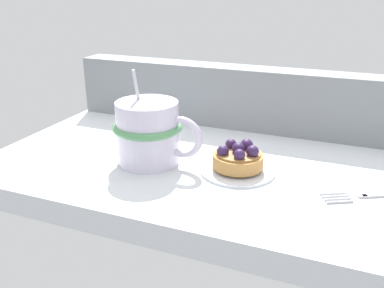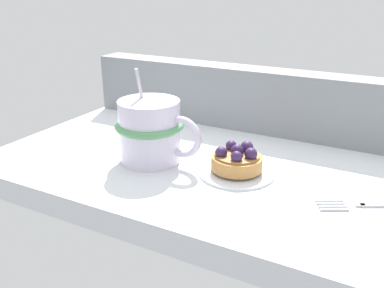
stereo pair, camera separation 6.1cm
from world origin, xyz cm
name	(u,v)px [view 1 (the left image)]	position (x,y,z in cm)	size (l,w,h in cm)	color
ground_plane	(225,172)	(0.00, 0.00, -1.80)	(71.86, 39.92, 3.60)	silver
window_rail_back	(255,99)	(0.00, 17.09, 5.63)	(70.43, 5.74, 11.25)	gray
dessert_plate	(237,169)	(2.72, -2.85, 0.39)	(10.92, 10.92, 0.84)	silver
raspberry_tart	(238,157)	(2.74, -2.83, 2.26)	(7.32, 7.32, 3.68)	#B77F42
coffee_mug	(149,132)	(-10.65, -4.51, 4.88)	(13.97, 10.47, 14.11)	silver
dessert_fork	(379,194)	(21.73, -3.31, 0.30)	(14.31, 8.70, 0.60)	#B7B7BC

